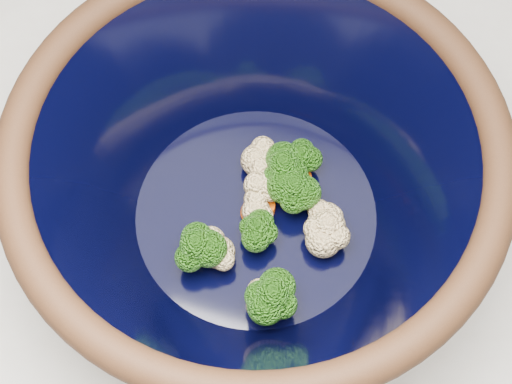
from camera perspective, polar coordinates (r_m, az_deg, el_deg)
The scene contains 3 objects.
counter at distance 1.12m, azimuth 2.73°, elevation -12.55°, with size 1.20×1.20×0.90m, color beige.
mixing_bowl at distance 0.61m, azimuth 0.00°, elevation 0.73°, with size 0.48×0.48×0.18m.
vegetable_pile at distance 0.63m, azimuth 1.12°, elevation -1.63°, with size 0.14×0.18×0.05m.
Camera 1 is at (0.03, -0.28, 1.54)m, focal length 50.00 mm.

